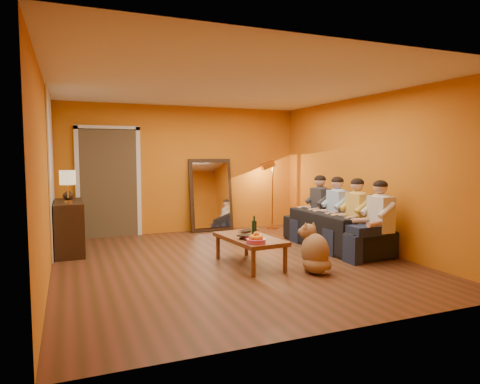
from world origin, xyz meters
name	(u,v)px	position (x,y,z in m)	size (l,w,h in m)	color
room_shell	(222,174)	(0.00, 0.37, 1.30)	(5.00, 5.50, 2.60)	brown
white_accent	(51,173)	(-2.48, 1.75, 1.30)	(0.02, 1.90, 2.58)	white
doorway_recess	(108,183)	(-1.50, 2.83, 1.05)	(1.06, 0.30, 2.10)	#3F2D19
door_jamb_left	(77,184)	(-2.07, 2.71, 1.05)	(0.08, 0.06, 2.20)	white
door_jamb_right	(139,183)	(-0.93, 2.71, 1.05)	(0.08, 0.06, 2.20)	white
door_header	(107,128)	(-1.50, 2.71, 2.12)	(1.22, 0.06, 0.08)	white
mirror_frame	(211,195)	(0.55, 2.63, 0.76)	(0.92, 0.06, 1.52)	black
mirror_glass	(211,195)	(0.55, 2.59, 0.76)	(0.78, 0.02, 1.36)	white
sideboard	(69,227)	(-2.24, 1.55, 0.42)	(0.44, 1.18, 0.85)	black
table_lamp	(68,187)	(-2.24, 1.25, 1.10)	(0.24, 0.24, 0.51)	beige
sofa	(335,230)	(2.00, 0.23, 0.32)	(0.85, 2.17, 0.63)	black
coffee_table	(250,251)	(0.17, -0.30, 0.21)	(0.62, 1.22, 0.42)	brown
floor_lamp	(273,196)	(1.86, 2.35, 0.72)	(0.30, 0.24, 1.44)	#D0893D
dog	(315,248)	(0.86, -0.97, 0.34)	(0.37, 0.58, 0.68)	#9A6145
person_far_left	(380,221)	(2.13, -0.77, 0.61)	(0.70, 0.44, 1.22)	beige
person_mid_left	(358,216)	(2.13, -0.22, 0.61)	(0.70, 0.44, 1.22)	gold
person_mid_right	(338,212)	(2.13, 0.33, 0.61)	(0.70, 0.44, 1.22)	#96B9E8
person_far_right	(321,208)	(2.13, 0.88, 0.61)	(0.70, 0.44, 1.22)	#2D2D31
fruit_bowl	(256,237)	(0.07, -0.75, 0.50)	(0.26, 0.26, 0.16)	#CF497A
wine_bottle	(254,227)	(0.22, -0.35, 0.58)	(0.07, 0.07, 0.31)	black
tumbler	(254,231)	(0.29, -0.18, 0.47)	(0.11, 0.11, 0.10)	#B27F3F
laptop	(251,231)	(0.35, 0.05, 0.43)	(0.37, 0.24, 0.03)	black
book_lower	(243,240)	(-0.01, -0.50, 0.43)	(0.17, 0.22, 0.02)	black
book_mid	(244,238)	(0.00, -0.49, 0.45)	(0.19, 0.26, 0.02)	red
book_upper	(244,237)	(-0.01, -0.51, 0.47)	(0.17, 0.23, 0.02)	black
vase	(68,194)	(-2.24, 1.80, 0.94)	(0.18, 0.18, 0.18)	black
flowers	(68,181)	(-2.24, 1.80, 1.17)	(0.17, 0.17, 0.39)	red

